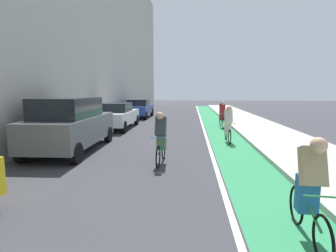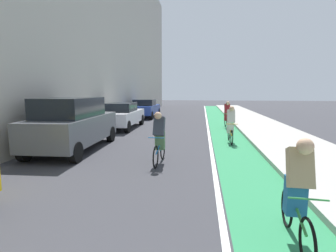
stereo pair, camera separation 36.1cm
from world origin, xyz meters
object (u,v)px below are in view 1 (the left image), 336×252
(cyclist_trailing, at_px, (228,123))
(cyclist_far, at_px, (222,114))
(cyclist_mid, at_px, (161,136))
(parked_suv_gray, at_px, (71,124))
(parked_sedan_white, at_px, (117,115))
(cyclist_lead, at_px, (310,189))
(parked_sedan_blue, at_px, (139,108))

(cyclist_trailing, distance_m, cyclist_far, 4.58)
(cyclist_far, bearing_deg, cyclist_mid, -108.72)
(parked_suv_gray, bearing_deg, parked_sedan_white, 90.01)
(cyclist_far, bearing_deg, cyclist_trailing, -93.36)
(cyclist_lead, bearing_deg, cyclist_mid, 123.81)
(cyclist_trailing, relative_size, cyclist_far, 0.97)
(parked_sedan_white, relative_size, cyclist_mid, 2.71)
(parked_suv_gray, xyz_separation_m, cyclist_lead, (6.15, -5.33, -0.21))
(parked_suv_gray, distance_m, cyclist_mid, 3.76)
(parked_suv_gray, height_order, cyclist_lead, parked_suv_gray)
(parked_sedan_white, height_order, cyclist_far, cyclist_far)
(cyclist_mid, xyz_separation_m, cyclist_trailing, (2.51, 3.63, -0.00))
(parked_sedan_white, xyz_separation_m, cyclist_mid, (3.50, -7.30, 0.06))
(parked_sedan_white, relative_size, cyclist_far, 2.69)
(cyclist_mid, height_order, cyclist_trailing, cyclist_mid)
(cyclist_mid, bearing_deg, cyclist_trailing, 55.32)
(cyclist_mid, bearing_deg, parked_sedan_white, 115.60)
(cyclist_far, bearing_deg, parked_suv_gray, -132.53)
(cyclist_lead, bearing_deg, parked_suv_gray, 139.11)
(parked_sedan_blue, bearing_deg, cyclist_mid, -75.79)
(cyclist_lead, height_order, cyclist_trailing, cyclist_lead)
(parked_suv_gray, bearing_deg, cyclist_far, 47.47)
(cyclist_trailing, bearing_deg, parked_sedan_white, 148.61)
(parked_sedan_white, bearing_deg, parked_suv_gray, -89.99)
(parked_sedan_blue, bearing_deg, parked_suv_gray, -89.99)
(cyclist_mid, bearing_deg, cyclist_lead, -56.19)
(parked_sedan_white, distance_m, cyclist_mid, 8.10)
(parked_sedan_blue, distance_m, cyclist_mid, 14.25)
(cyclist_mid, xyz_separation_m, cyclist_far, (2.78, 8.21, -0.04))
(parked_suv_gray, bearing_deg, cyclist_mid, -21.31)
(parked_suv_gray, relative_size, parked_sedan_white, 1.00)
(parked_sedan_white, xyz_separation_m, cyclist_trailing, (6.01, -3.67, 0.06))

